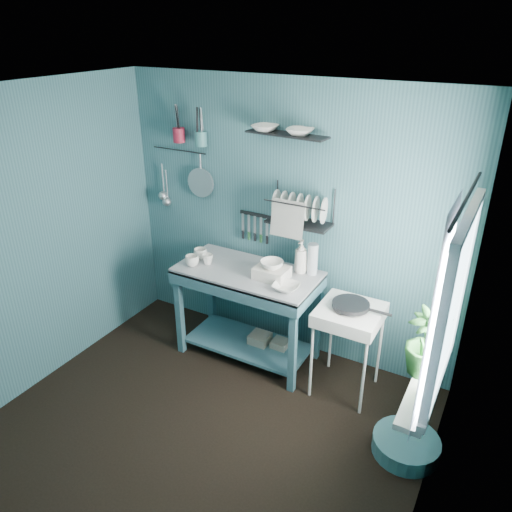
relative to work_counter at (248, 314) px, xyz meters
The scene contains 35 objects.
floor 1.22m from the work_counter, 80.66° to the right, with size 3.20×3.20×0.00m, color black.
ceiling 2.34m from the work_counter, 80.66° to the right, with size 3.20×3.20×0.00m, color silver.
wall_back 0.91m from the work_counter, 64.46° to the left, with size 3.20×3.20×0.00m, color #336069.
wall_left 1.97m from the work_counter, 141.77° to the right, with size 3.00×3.00×0.00m, color #336069.
wall_right 2.25m from the work_counter, 32.03° to the right, with size 3.00×3.00×0.00m, color #336069.
work_counter is the anchor object (origin of this frame).
mug_left 0.71m from the work_counter, 161.57° to the right, with size 0.12×0.12×0.10m, color white.
mug_mid 0.63m from the work_counter, behind, with size 0.10×0.10×0.09m, color white.
mug_right 0.70m from the work_counter, behind, with size 0.12×0.12×0.10m, color white.
wash_tub 0.56m from the work_counter, ahead, with size 0.28×0.22×0.10m, color silver.
tub_bowl 0.63m from the work_counter, ahead, with size 0.20×0.20×0.06m, color white.
soap_bottle 0.76m from the work_counter, 25.46° to the left, with size 0.12×0.12×0.30m, color silver.
water_bottle 0.81m from the work_counter, 22.93° to the left, with size 0.09×0.09×0.28m, color silver.
counter_bowl 0.67m from the work_counter, 18.43° to the right, with size 0.22×0.22×0.05m, color white.
hotplate_stand 0.97m from the work_counter, ahead, with size 0.50×0.50×0.80m, color white.
frying_pan 1.04m from the work_counter, ahead, with size 0.30×0.30×0.04m, color black.
knife_strip 0.91m from the work_counter, 108.27° to the left, with size 0.32×0.02×0.03m, color black.
dish_rack 1.12m from the work_counter, 34.93° to the left, with size 0.55×0.24×0.32m, color black.
upper_shelf 1.65m from the work_counter, 53.22° to the left, with size 0.70×0.18×0.01m, color black.
shelf_bowl_left 1.59m from the work_counter, 87.01° to the left, with size 0.21×0.21×0.05m, color white.
shelf_bowl_right 1.70m from the work_counter, 40.80° to the left, with size 0.22×0.22×0.05m, color white.
utensil_cup_magenta 1.76m from the work_counter, 161.20° to the left, with size 0.11×0.11×0.13m, color #A21E35.
utensil_cup_teal 1.64m from the work_counter, 154.96° to the left, with size 0.11×0.11×0.13m, color teal.
colander 1.31m from the work_counter, 154.37° to the left, with size 0.28×0.28×0.03m, color #AEB1B6.
ladle_outer 1.58m from the work_counter, 163.45° to the left, with size 0.01×0.01×0.30m, color #AEB1B6.
ladle_inner 1.52m from the work_counter, 162.87° to the left, with size 0.01×0.01×0.30m, color #AEB1B6.
hook_rail 1.67m from the work_counter, 159.41° to the left, with size 0.01×0.01×0.60m, color black.
window_glass 2.12m from the work_counter, 20.64° to the right, with size 1.10×1.10×0.00m, color white.
windowsill 1.85m from the work_counter, 21.58° to the right, with size 0.16×0.95×0.04m, color white.
curtain 2.20m from the work_counter, 29.56° to the right, with size 1.35×1.35×0.00m, color silver.
curtain_rod 2.45m from the work_counter, 21.13° to the right, with size 0.02×0.02×1.05m, color black.
potted_plant 1.85m from the work_counter, 20.01° to the right, with size 0.26×0.26×0.46m, color #29662A.
storage_tin_large 0.35m from the work_counter, 26.57° to the left, with size 0.18×0.18×0.22m, color gray.
storage_tin_small 0.47m from the work_counter, 14.93° to the left, with size 0.15×0.15×0.20m, color gray.
floor_basin 1.73m from the work_counter, 16.57° to the right, with size 0.49×0.49×0.13m, color #3F757C.
Camera 1 is at (1.78, -2.27, 2.90)m, focal length 35.00 mm.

